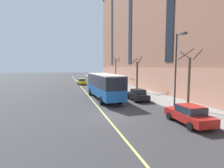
% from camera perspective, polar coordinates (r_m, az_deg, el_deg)
% --- Properties ---
extents(ground_plane, '(260.00, 260.00, 0.00)m').
position_cam_1_polar(ground_plane, '(16.62, -0.17, -10.31)').
color(ground_plane, '#38383A').
extents(sidewalk, '(4.84, 160.00, 0.15)m').
position_cam_1_polar(sidewalk, '(23.02, 19.81, -5.95)').
color(sidewalk, gray).
rests_on(sidewalk, ground).
extents(city_bus, '(3.12, 11.63, 3.56)m').
position_cam_1_polar(city_bus, '(24.53, -2.71, -0.21)').
color(city_bus, '#19569E').
rests_on(city_bus, ground).
extents(parked_car_green_0, '(1.99, 4.61, 1.56)m').
position_cam_1_polar(parked_car_green_0, '(36.47, -0.07, -0.32)').
color(parked_car_green_0, '#23603D').
rests_on(parked_car_green_0, ground).
extents(parked_car_red_2, '(2.02, 4.44, 1.56)m').
position_cam_1_polar(parked_car_red_2, '(15.35, 23.84, -9.13)').
color(parked_car_red_2, '#B21E19').
rests_on(parked_car_red_2, ground).
extents(parked_car_black_3, '(1.97, 4.31, 1.56)m').
position_cam_1_polar(parked_car_black_3, '(23.99, 8.36, -3.50)').
color(parked_car_black_3, black).
rests_on(parked_car_black_3, ground).
extents(taxi_cab, '(2.03, 4.32, 1.56)m').
position_cam_1_polar(taxi_cab, '(45.66, -9.88, 0.79)').
color(taxi_cab, yellow).
rests_on(taxi_cab, ground).
extents(street_tree_mid_block, '(1.85, 2.03, 6.40)m').
position_cam_1_polar(street_tree_mid_block, '(20.00, 23.85, 1.69)').
color(street_tree_mid_block, brown).
rests_on(street_tree_mid_block, sidewalk).
extents(street_tree_far_uptown, '(1.61, 1.53, 6.39)m').
position_cam_1_polar(street_tree_far_uptown, '(31.71, 8.17, 3.22)').
color(street_tree_far_uptown, brown).
rests_on(street_tree_far_uptown, sidewalk).
extents(street_tree_far_downtown, '(2.17, 2.12, 7.02)m').
position_cam_1_polar(street_tree_far_downtown, '(44.44, 1.26, 4.68)').
color(street_tree_far_downtown, brown).
rests_on(street_tree_far_downtown, sidewalk).
extents(street_lamp, '(0.36, 1.48, 7.77)m').
position_cam_1_polar(street_lamp, '(19.30, 20.48, 6.09)').
color(street_lamp, '#2D2D30').
rests_on(street_lamp, sidewalk).
extents(lane_centerline, '(0.16, 140.00, 0.01)m').
position_cam_1_polar(lane_centerline, '(19.32, -4.16, -8.04)').
color(lane_centerline, '#E0D66B').
rests_on(lane_centerline, ground).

